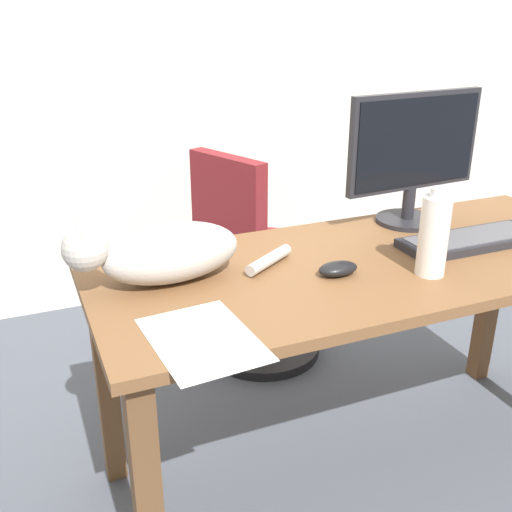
% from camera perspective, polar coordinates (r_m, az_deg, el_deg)
% --- Properties ---
extents(ground_plane, '(8.00, 8.00, 0.00)m').
position_cam_1_polar(ground_plane, '(2.12, 9.40, -18.86)').
color(ground_plane, '#474C56').
extents(back_wall, '(6.00, 0.04, 2.60)m').
position_cam_1_polar(back_wall, '(2.98, -5.34, 20.78)').
color(back_wall, beige).
rests_on(back_wall, ground_plane).
extents(desk, '(1.58, 0.65, 0.74)m').
position_cam_1_polar(desk, '(1.77, 10.69, -3.40)').
color(desk, brown).
rests_on(desk, ground_plane).
extents(office_chair, '(0.51, 0.49, 0.89)m').
position_cam_1_polar(office_chair, '(2.46, -0.19, -1.77)').
color(office_chair, black).
rests_on(office_chair, ground_plane).
extents(monitor, '(0.48, 0.20, 0.41)m').
position_cam_1_polar(monitor, '(1.98, 14.61, 9.28)').
color(monitor, '#232328').
rests_on(monitor, desk).
extents(keyboard, '(0.44, 0.15, 0.03)m').
position_cam_1_polar(keyboard, '(1.90, 19.55, 1.42)').
color(keyboard, '#232328').
rests_on(keyboard, desk).
extents(cat, '(0.61, 0.21, 0.20)m').
position_cam_1_polar(cat, '(1.54, -8.74, 0.36)').
color(cat, '#B2ADA8').
rests_on(cat, desk).
extents(computer_mouse, '(0.11, 0.06, 0.04)m').
position_cam_1_polar(computer_mouse, '(1.60, 7.70, -1.19)').
color(computer_mouse, black).
rests_on(computer_mouse, desk).
extents(paper_sheet, '(0.23, 0.31, 0.00)m').
position_cam_1_polar(paper_sheet, '(1.31, -5.03, -7.79)').
color(paper_sheet, white).
rests_on(paper_sheet, desk).
extents(water_bottle, '(0.08, 0.08, 0.24)m').
position_cam_1_polar(water_bottle, '(1.63, 16.35, 1.90)').
color(water_bottle, silver).
rests_on(water_bottle, desk).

